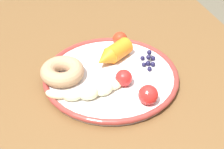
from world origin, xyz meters
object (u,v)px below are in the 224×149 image
at_px(plate, 112,76).
at_px(tomato_near, 124,78).
at_px(tomato_far, 148,95).
at_px(donut, 62,71).
at_px(blueberry_pile, 149,61).
at_px(banana, 88,92).
at_px(carrot_orange, 113,54).
at_px(tomato_mid, 120,39).
at_px(dining_table, 107,106).

height_order(plate, tomato_near, tomato_near).
height_order(plate, tomato_far, tomato_far).
bearing_deg(donut, tomato_far, -130.00).
bearing_deg(blueberry_pile, tomato_near, 126.16).
bearing_deg(blueberry_pile, banana, 114.52).
relative_size(plate, carrot_orange, 2.85).
height_order(plate, blueberry_pile, blueberry_pile).
bearing_deg(plate, carrot_orange, -18.38).
relative_size(plate, tomato_near, 8.27).
height_order(carrot_orange, tomato_far, same).
bearing_deg(donut, banana, -152.57).
bearing_deg(tomato_mid, tomato_far, 177.97).
distance_m(plate, tomato_far, 0.12).
xyz_separation_m(donut, tomato_far, (-0.13, -0.15, 0.00)).
height_order(donut, tomato_mid, tomato_mid).
bearing_deg(dining_table, donut, 97.70).
height_order(donut, tomato_near, tomato_near).
height_order(carrot_orange, donut, carrot_orange).
height_order(dining_table, banana, banana).
height_order(tomato_near, tomato_mid, same).
xyz_separation_m(donut, blueberry_pile, (-0.00, -0.20, -0.01)).
bearing_deg(blueberry_pile, plate, 100.42).
bearing_deg(tomato_mid, carrot_orange, 149.48).
distance_m(donut, tomato_far, 0.20).
xyz_separation_m(plate, blueberry_pile, (0.02, -0.09, 0.01)).
bearing_deg(tomato_mid, blueberry_pile, -155.47).
bearing_deg(blueberry_pile, donut, 89.34).
bearing_deg(dining_table, carrot_orange, -51.23).
distance_m(blueberry_pile, tomato_far, 0.13).
relative_size(dining_table, tomato_mid, 25.16).
bearing_deg(tomato_far, tomato_near, 24.18).
relative_size(blueberry_pile, tomato_far, 1.52).
relative_size(dining_table, blueberry_pile, 15.02).
xyz_separation_m(carrot_orange, blueberry_pile, (-0.03, -0.08, -0.01)).
height_order(dining_table, tomato_far, tomato_far).
xyz_separation_m(plate, tomato_far, (-0.11, -0.04, 0.02)).
xyz_separation_m(dining_table, blueberry_pile, (-0.02, -0.10, 0.13)).
relative_size(plate, donut, 3.15).
distance_m(blueberry_pile, tomato_mid, 0.10).
height_order(dining_table, donut, donut).
distance_m(donut, tomato_near, 0.14).
xyz_separation_m(banana, tomato_near, (0.02, -0.08, 0.01)).
xyz_separation_m(banana, blueberry_pile, (0.07, -0.16, -0.00)).
xyz_separation_m(plate, banana, (-0.06, 0.07, 0.02)).
xyz_separation_m(plate, tomato_mid, (0.11, -0.05, 0.02)).
distance_m(dining_table, tomato_near, 0.16).
distance_m(tomato_mid, tomato_far, 0.22).
height_order(carrot_orange, tomato_mid, carrot_orange).
relative_size(donut, blueberry_pile, 1.56).
distance_m(dining_table, banana, 0.18).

